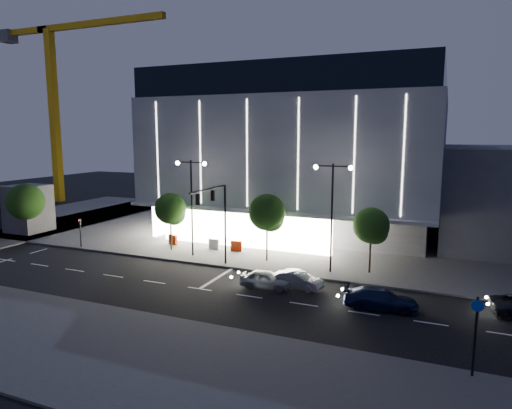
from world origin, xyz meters
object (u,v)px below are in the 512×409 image
at_px(tower_crane, 57,77).
at_px(street_lamp_west, 192,193).
at_px(ped_signal_far, 80,230).
at_px(tree_right, 371,227).
at_px(traffic_mast, 217,211).
at_px(car_third, 381,299).
at_px(cycle_sign_pole, 475,333).
at_px(street_lamp_east, 332,202).
at_px(tree_left, 171,210).
at_px(car_lead, 266,279).
at_px(tree_mid, 267,214).
at_px(car_second, 297,280).
at_px(barrier_c, 236,246).
at_px(barrier_d, 214,244).
at_px(barrier_a, 173,240).

bearing_deg(tower_crane, street_lamp_west, -30.12).
xyz_separation_m(ped_signal_far, tree_right, (28.03, 2.52, 2.00)).
height_order(traffic_mast, car_third, traffic_mast).
bearing_deg(car_third, cycle_sign_pole, -150.58).
height_order(street_lamp_east, ped_signal_far, street_lamp_east).
distance_m(tree_left, tree_right, 19.00).
height_order(street_lamp_east, car_lead, street_lamp_east).
xyz_separation_m(tree_mid, car_second, (4.59, -5.55, -3.70)).
relative_size(tree_right, car_third, 1.16).
relative_size(street_lamp_west, tree_left, 1.57).
relative_size(street_lamp_west, tree_mid, 1.46).
bearing_deg(street_lamp_west, tower_crane, 149.88).
height_order(tree_left, tree_right, tree_left).
bearing_deg(tower_crane, car_second, -28.17).
xyz_separation_m(tower_crane, tree_right, (53.95, -20.98, -16.62)).
bearing_deg(barrier_c, barrier_d, 173.71).
height_order(traffic_mast, cycle_sign_pole, traffic_mast).
bearing_deg(barrier_d, car_third, -25.61).
bearing_deg(cycle_sign_pole, car_lead, 149.19).
distance_m(traffic_mast, street_lamp_west, 4.89).
relative_size(car_lead, car_third, 0.82).
relative_size(traffic_mast, street_lamp_east, 0.79).
bearing_deg(tower_crane, barrier_c, -24.92).
bearing_deg(street_lamp_west, car_third, -19.49).
distance_m(ped_signal_far, car_third, 30.26).
xyz_separation_m(street_lamp_east, ped_signal_far, (-25.00, -1.50, -4.07)).
xyz_separation_m(tower_crane, car_third, (55.77, -28.32, -19.81)).
distance_m(tree_mid, barrier_d, 7.54).
bearing_deg(tower_crane, cycle_sign_pole, -30.24).
relative_size(tree_left, tree_mid, 0.93).
xyz_separation_m(ped_signal_far, tree_left, (9.03, 2.52, 2.15)).
distance_m(tree_mid, barrier_c, 5.74).
bearing_deg(barrier_d, barrier_a, -177.51).
bearing_deg(tower_crane, car_lead, -30.07).
bearing_deg(barrier_a, car_second, -9.19).
bearing_deg(traffic_mast, car_third, -14.79).
bearing_deg(barrier_a, tree_right, 10.86).
xyz_separation_m(ped_signal_far, barrier_c, (15.07, 4.45, -1.24)).
bearing_deg(barrier_d, tree_right, -4.28).
distance_m(street_lamp_west, car_second, 13.55).
bearing_deg(tree_mid, barrier_a, 170.58).
bearing_deg(car_lead, ped_signal_far, 77.06).
height_order(street_lamp_west, tree_mid, street_lamp_west).
bearing_deg(ped_signal_far, tree_right, 5.14).
xyz_separation_m(car_lead, car_third, (8.40, -0.89, 0.03)).
distance_m(street_lamp_west, tree_mid, 7.28).
distance_m(tree_left, barrier_d, 5.32).
height_order(cycle_sign_pole, barrier_a, cycle_sign_pole).
distance_m(car_third, barrier_d, 19.44).
height_order(street_lamp_east, tree_left, street_lamp_east).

